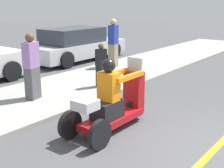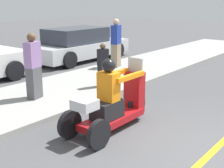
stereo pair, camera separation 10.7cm
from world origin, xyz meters
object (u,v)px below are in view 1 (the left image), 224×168
spectator_with_child (113,44)px  parked_car_lot_far (76,45)px  motorcycle_trike (113,105)px  spectator_end_of_line (101,66)px  spectator_near_curb (32,68)px

spectator_with_child → parked_car_lot_far: (0.54, 2.41, -0.30)m
motorcycle_trike → spectator_end_of_line: bearing=44.3°
spectator_near_curb → spectator_end_of_line: (1.90, -0.62, -0.19)m
motorcycle_trike → spectator_with_child: 5.40m
spectator_near_curb → spectator_with_child: size_ratio=0.94×
spectator_near_curb → spectator_with_child: spectator_with_child is taller
spectator_near_curb → spectator_with_child: bearing=9.7°
motorcycle_trike → parked_car_lot_far: bearing=49.6°
spectator_near_curb → parked_car_lot_far: spectator_near_curb is taller
motorcycle_trike → parked_car_lot_far: motorcycle_trike is taller
motorcycle_trike → spectator_near_curb: spectator_near_curb is taller
spectator_end_of_line → parked_car_lot_far: size_ratio=0.27×
motorcycle_trike → spectator_with_child: spectator_with_child is taller
spectator_with_child → parked_car_lot_far: spectator_with_child is taller
parked_car_lot_far → spectator_end_of_line: bearing=-127.2°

